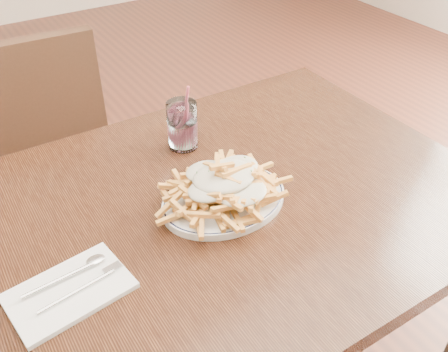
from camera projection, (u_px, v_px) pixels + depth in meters
table at (202, 235)px, 1.06m from camera, size 1.20×0.80×0.75m
chair_far at (33, 155)px, 1.55m from camera, size 0.44×0.44×0.93m
fries_plate at (224, 200)px, 1.01m from camera, size 0.29×0.26×0.02m
loaded_fries at (224, 181)px, 0.98m from camera, size 0.28×0.24×0.07m
napkin at (69, 291)px, 0.83m from camera, size 0.21×0.15×0.01m
cutlery at (67, 286)px, 0.83m from camera, size 0.18×0.08×0.01m
water_glass at (183, 128)px, 1.16m from camera, size 0.07×0.07×0.15m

